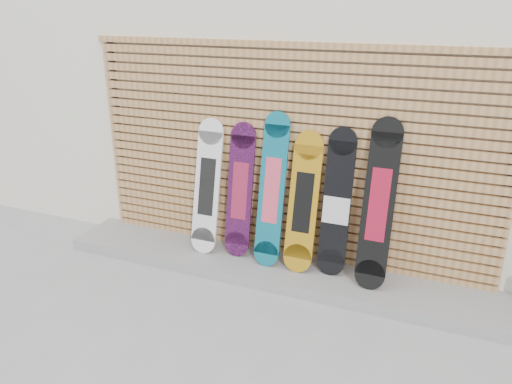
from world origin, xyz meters
TOP-DOWN VIEW (x-y plane):
  - ground at (0.00, 0.00)m, footprint 80.00×80.00m
  - building at (0.50, 3.50)m, footprint 12.00×5.00m
  - concrete_step at (-0.15, 0.68)m, footprint 4.60×0.70m
  - slat_wall at (-0.15, 0.97)m, footprint 4.26×0.08m
  - snowboard_0 at (-0.94, 0.77)m, footprint 0.28×0.35m
  - snowboard_1 at (-0.58, 0.81)m, footprint 0.27×0.28m
  - snowboard_2 at (-0.22, 0.77)m, footprint 0.26×0.35m
  - snowboard_3 at (0.11, 0.77)m, footprint 0.29×0.35m
  - snowboard_4 at (0.43, 0.80)m, footprint 0.27×0.28m
  - snowboard_5 at (0.83, 0.74)m, footprint 0.29×0.40m

SIDE VIEW (x-z plane):
  - ground at x=0.00m, z-range 0.00..0.00m
  - concrete_step at x=-0.15m, z-range 0.00..0.12m
  - snowboard_3 at x=0.11m, z-range 0.12..1.49m
  - snowboard_1 at x=-0.58m, z-range 0.12..1.51m
  - snowboard_0 at x=-0.94m, z-range 0.12..1.52m
  - snowboard_4 at x=0.43m, z-range 0.11..1.54m
  - snowboard_2 at x=-0.22m, z-range 0.12..1.65m
  - snowboard_5 at x=0.83m, z-range 0.12..1.69m
  - slat_wall at x=-0.15m, z-range 0.06..2.35m
  - building at x=0.50m, z-range 0.00..3.60m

